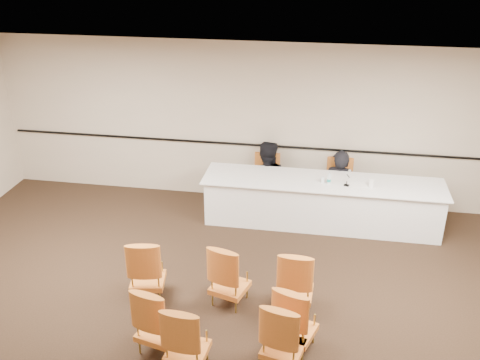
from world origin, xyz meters
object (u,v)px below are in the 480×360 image
(drinking_glass, at_px, (323,180))
(aud_chair_back_right, at_px, (284,334))
(coffee_cup, at_px, (371,183))
(panelist_main, at_px, (338,193))
(aud_chair_front_right, at_px, (296,279))
(aud_chair_back_mid, at_px, (187,336))
(water_bottle, at_px, (329,178))
(aud_chair_front_left, at_px, (147,267))
(panelist_second, at_px, (266,185))
(aud_chair_back_left, at_px, (158,318))
(aud_chair_front_mid, at_px, (230,273))
(aud_chair_extra, at_px, (296,316))
(panelist_main_chair, at_px, (339,186))
(panelist_second_chair, at_px, (266,180))
(panel_table, at_px, (321,202))
(microphone, at_px, (347,179))

(drinking_glass, relative_size, aud_chair_back_right, 0.11)
(drinking_glass, xyz_separation_m, coffee_cup, (0.81, -0.03, 0.02))
(panelist_main, xyz_separation_m, drinking_glass, (-0.30, -0.67, 0.55))
(aud_chair_front_right, height_order, aud_chair_back_mid, same)
(water_bottle, distance_m, aud_chair_front_left, 3.45)
(water_bottle, height_order, aud_chair_back_mid, water_bottle)
(aud_chair_back_mid, height_order, aud_chair_back_right, same)
(panelist_second, xyz_separation_m, aud_chair_front_left, (-1.27, -3.10, 0.09))
(coffee_cup, height_order, aud_chair_back_left, coffee_cup)
(aud_chair_front_mid, height_order, aud_chair_extra, same)
(panelist_second, height_order, water_bottle, panelist_second)
(panelist_main, relative_size, aud_chair_front_right, 1.77)
(drinking_glass, bearing_deg, panelist_main_chair, 65.86)
(panelist_second_chair, distance_m, water_bottle, 1.43)
(water_bottle, relative_size, aud_chair_back_right, 0.23)
(panel_table, xyz_separation_m, aud_chair_extra, (-0.21, -3.19, 0.06))
(water_bottle, relative_size, aud_chair_front_left, 0.23)
(aud_chair_front_right, bearing_deg, panelist_main, 81.80)
(drinking_glass, bearing_deg, panelist_second_chair, 147.37)
(panelist_second_chair, relative_size, water_bottle, 4.32)
(coffee_cup, height_order, aud_chair_front_right, coffee_cup)
(water_bottle, relative_size, aud_chair_extra, 0.23)
(water_bottle, xyz_separation_m, coffee_cup, (0.70, -0.01, -0.04))
(panel_table, bearing_deg, panelist_main, 64.02)
(panelist_second, bearing_deg, aud_chair_front_left, 60.41)
(panelist_main_chair, relative_size, aud_chair_extra, 1.00)
(panelist_second, distance_m, aud_chair_back_mid, 4.37)
(aud_chair_front_mid, xyz_separation_m, aud_chair_back_mid, (-0.26, -1.30, 0.00))
(drinking_glass, relative_size, aud_chair_back_left, 0.11)
(panel_table, height_order, coffee_cup, coffee_cup)
(microphone, xyz_separation_m, aud_chair_back_mid, (-1.82, -3.63, -0.48))
(panelist_main, xyz_separation_m, aud_chair_back_left, (-2.15, -4.09, 0.14))
(microphone, relative_size, aud_chair_front_mid, 0.27)
(panelist_main, height_order, aud_chair_back_right, panelist_main)
(water_bottle, distance_m, aud_chair_back_right, 3.49)
(microphone, distance_m, aud_chair_front_left, 3.65)
(aud_chair_extra, bearing_deg, panelist_main_chair, 101.38)
(aud_chair_front_mid, bearing_deg, aud_chair_extra, -21.74)
(panelist_second, xyz_separation_m, panelist_second_chair, (0.00, 0.00, 0.09))
(panelist_second_chair, height_order, aud_chair_front_right, same)
(aud_chair_extra, bearing_deg, panelist_main, 101.38)
(panelist_second, relative_size, aud_chair_front_mid, 1.82)
(microphone, relative_size, aud_chair_back_mid, 0.27)
(aud_chair_front_mid, bearing_deg, aud_chair_back_mid, -85.15)
(coffee_cup, bearing_deg, panel_table, 172.91)
(panelist_main_chair, relative_size, aud_chair_front_mid, 1.00)
(aud_chair_back_mid, bearing_deg, aud_chair_back_left, 153.67)
(panelist_main, distance_m, aud_chair_front_right, 3.08)
(aud_chair_back_left, bearing_deg, microphone, 70.01)
(microphone, xyz_separation_m, water_bottle, (-0.30, 0.03, -0.02))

